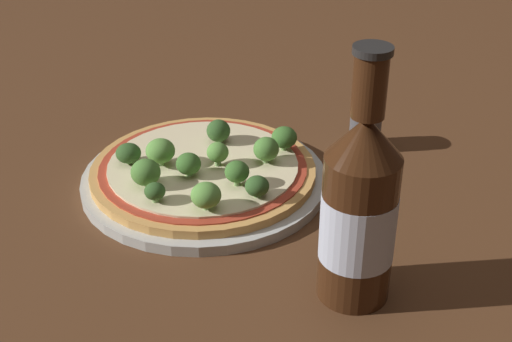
% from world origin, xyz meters
% --- Properties ---
extents(ground_plane, '(3.00, 3.00, 0.00)m').
position_xyz_m(ground_plane, '(0.00, 0.00, 0.00)').
color(ground_plane, '#4C2D19').
extents(plate, '(0.28, 0.28, 0.01)m').
position_xyz_m(plate, '(-0.01, 0.00, 0.01)').
color(plate, '#B2B7B2').
rests_on(plate, ground_plane).
extents(pizza, '(0.26, 0.26, 0.01)m').
position_xyz_m(pizza, '(-0.01, 0.00, 0.02)').
color(pizza, tan).
rests_on(pizza, plate).
extents(broccoli_floret_0, '(0.03, 0.03, 0.03)m').
position_xyz_m(broccoli_floret_0, '(-0.01, -0.03, 0.04)').
color(broccoli_floret_0, '#6B8E51').
rests_on(broccoli_floret_0, pizza).
extents(broccoli_floret_1, '(0.03, 0.03, 0.02)m').
position_xyz_m(broccoli_floret_1, '(-0.08, -0.06, 0.04)').
color(broccoli_floret_1, '#6B8E51').
rests_on(broccoli_floret_1, pizza).
extents(broccoli_floret_2, '(0.03, 0.03, 0.03)m').
position_xyz_m(broccoli_floret_2, '(-0.03, -0.07, 0.04)').
color(broccoli_floret_2, '#6B8E51').
rests_on(broccoli_floret_2, pizza).
extents(broccoli_floret_3, '(0.03, 0.03, 0.03)m').
position_xyz_m(broccoli_floret_3, '(-0.05, -0.03, 0.04)').
color(broccoli_floret_3, '#6B8E51').
rests_on(broccoli_floret_3, pizza).
extents(broccoli_floret_4, '(0.03, 0.03, 0.03)m').
position_xyz_m(broccoli_floret_4, '(0.03, 0.05, 0.04)').
color(broccoli_floret_4, '#6B8E51').
rests_on(broccoli_floret_4, pizza).
extents(broccoli_floret_5, '(0.03, 0.03, 0.03)m').
position_xyz_m(broccoli_floret_5, '(-0.04, 0.05, 0.04)').
color(broccoli_floret_5, '#6B8E51').
rests_on(broccoli_floret_5, pizza).
extents(broccoli_floret_6, '(0.03, 0.03, 0.03)m').
position_xyz_m(broccoli_floret_6, '(0.05, -0.01, 0.04)').
color(broccoli_floret_6, '#6B8E51').
rests_on(broccoli_floret_6, pizza).
extents(broccoli_floret_7, '(0.03, 0.03, 0.03)m').
position_xyz_m(broccoli_floret_7, '(0.06, -0.06, 0.04)').
color(broccoli_floret_7, '#6B8E51').
rests_on(broccoli_floret_7, pizza).
extents(broccoli_floret_8, '(0.03, 0.03, 0.02)m').
position_xyz_m(broccoli_floret_8, '(0.08, -0.01, 0.04)').
color(broccoli_floret_8, '#6B8E51').
rests_on(broccoli_floret_8, pizza).
extents(broccoli_floret_9, '(0.02, 0.02, 0.02)m').
position_xyz_m(broccoli_floret_9, '(0.01, -0.09, 0.04)').
color(broccoli_floret_9, '#6B8E51').
rests_on(broccoli_floret_9, pizza).
extents(broccoli_floret_10, '(0.03, 0.03, 0.03)m').
position_xyz_m(broccoli_floret_10, '(0.03, 0.09, 0.04)').
color(broccoli_floret_10, '#6B8E51').
rests_on(broccoli_floret_10, pizza).
extents(broccoli_floret_11, '(0.02, 0.02, 0.03)m').
position_xyz_m(broccoli_floret_11, '(0.00, 0.01, 0.04)').
color(broccoli_floret_11, '#6B8E51').
rests_on(broccoli_floret_11, pizza).
extents(beer_bottle, '(0.07, 0.07, 0.24)m').
position_xyz_m(beer_bottle, '(0.23, -0.04, 0.09)').
color(beer_bottle, '#381E0F').
rests_on(beer_bottle, ground_plane).
extents(pepper_shaker, '(0.04, 0.04, 0.06)m').
position_xyz_m(pepper_shaker, '(0.07, 0.20, 0.03)').
color(pepper_shaker, '#4C4C51').
rests_on(pepper_shaker, ground_plane).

